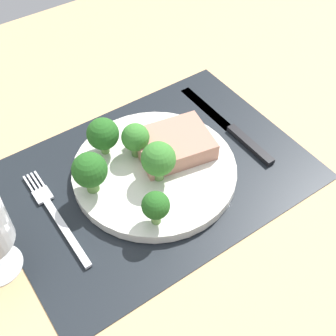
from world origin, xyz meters
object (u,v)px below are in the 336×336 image
object	(u,v)px
fork	(56,215)
knife	(232,129)
steak	(174,144)
plate	(155,170)

from	to	relation	value
fork	knife	distance (cm)	31.93
fork	knife	bearing A→B (deg)	0.17
steak	plate	bearing A→B (deg)	-165.84
knife	plate	bearing A→B (deg)	-174.94
fork	steak	bearing A→B (deg)	0.82
plate	steak	world-z (taller)	steak
plate	fork	distance (cm)	15.98
plate	steak	xyz separation A→B (cm)	(4.31, 1.09, 2.25)
plate	steak	size ratio (longest dim) A/B	2.24
steak	knife	world-z (taller)	steak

